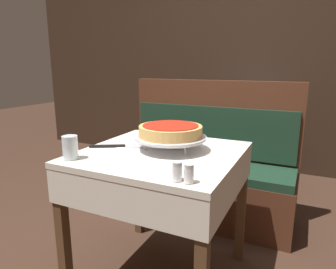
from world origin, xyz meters
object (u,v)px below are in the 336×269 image
object	(u,v)px
pizza_pan_stand	(170,138)
deep_dish_pizza	(170,131)
dining_table_rear	(243,121)
booth_bench	(205,177)
dining_table_front	(161,172)
condiment_caddy	(234,106)
salt_shaker	(177,171)
water_glass_near	(70,147)
pepper_shaker	(189,174)
pizza_server	(119,146)

from	to	relation	value
pizza_pan_stand	deep_dish_pizza	distance (m)	0.04
dining_table_rear	booth_bench	distance (m)	0.93
dining_table_front	condiment_caddy	size ratio (longest dim) A/B	4.37
salt_shaker	condiment_caddy	xyz separation A→B (m)	(-0.24, 1.92, 0.01)
booth_bench	water_glass_near	xyz separation A→B (m)	(-0.31, -1.11, 0.48)
dining_table_front	pizza_pan_stand	distance (m)	0.19
pepper_shaker	dining_table_front	bearing A→B (deg)	130.63
condiment_caddy	pizza_server	bearing A→B (deg)	-98.57
water_glass_near	deep_dish_pizza	bearing A→B (deg)	43.27
booth_bench	deep_dish_pizza	size ratio (longest dim) A/B	4.09
deep_dish_pizza	water_glass_near	bearing A→B (deg)	-136.73
dining_table_front	salt_shaker	bearing A→B (deg)	-54.42
deep_dish_pizza	booth_bench	bearing A→B (deg)	93.92
pizza_server	pepper_shaker	size ratio (longest dim) A/B	3.82
dining_table_rear	condiment_caddy	world-z (taller)	condiment_caddy
pizza_pan_stand	salt_shaker	xyz separation A→B (m)	(0.21, -0.38, -0.03)
deep_dish_pizza	pepper_shaker	bearing A→B (deg)	-56.10
dining_table_rear	pepper_shaker	xyz separation A→B (m)	(0.21, -2.01, 0.15)
deep_dish_pizza	pizza_server	bearing A→B (deg)	-166.49
deep_dish_pizza	condiment_caddy	xyz separation A→B (m)	(-0.04, 1.55, -0.06)
dining_table_front	deep_dish_pizza	bearing A→B (deg)	44.87
booth_bench	water_glass_near	world-z (taller)	booth_bench
condiment_caddy	pizza_pan_stand	bearing A→B (deg)	-88.60
booth_bench	water_glass_near	distance (m)	1.25
deep_dish_pizza	salt_shaker	xyz separation A→B (m)	(0.21, -0.38, -0.07)
dining_table_front	booth_bench	size ratio (longest dim) A/B	0.59
dining_table_front	pizza_server	bearing A→B (deg)	-173.01
pizza_pan_stand	water_glass_near	bearing A→B (deg)	-136.73
dining_table_rear	pizza_server	distance (m)	1.74
dining_table_rear	pepper_shaker	bearing A→B (deg)	-83.95
pizza_pan_stand	water_glass_near	world-z (taller)	water_glass_near
salt_shaker	deep_dish_pizza	bearing A→B (deg)	118.53
salt_shaker	dining_table_front	bearing A→B (deg)	125.58
dining_table_front	pizza_pan_stand	bearing A→B (deg)	44.87
pizza_server	condiment_caddy	bearing A→B (deg)	81.43
booth_bench	pizza_pan_stand	world-z (taller)	booth_bench
water_glass_near	pepper_shaker	bearing A→B (deg)	-3.34
dining_table_front	pizza_server	xyz separation A→B (m)	(-0.24, -0.03, 0.12)
dining_table_rear	pizza_server	size ratio (longest dim) A/B	2.73
salt_shaker	dining_table_rear	bearing A→B (deg)	94.68
salt_shaker	pizza_pan_stand	bearing A→B (deg)	118.53
booth_bench	salt_shaker	distance (m)	1.26
dining_table_front	pizza_pan_stand	size ratio (longest dim) A/B	2.12
deep_dish_pizza	water_glass_near	distance (m)	0.50
deep_dish_pizza	water_glass_near	xyz separation A→B (m)	(-0.36, -0.34, -0.05)
pizza_server	condiment_caddy	xyz separation A→B (m)	(0.24, 1.61, 0.04)
water_glass_near	pizza_pan_stand	bearing A→B (deg)	43.27
dining_table_rear	condiment_caddy	xyz separation A→B (m)	(-0.08, -0.09, 0.16)
booth_bench	pizza_server	distance (m)	0.97
pizza_server	pepper_shaker	world-z (taller)	pepper_shaker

